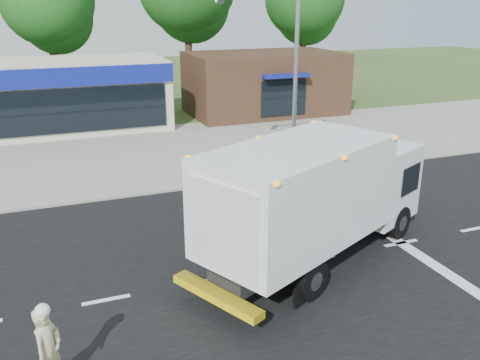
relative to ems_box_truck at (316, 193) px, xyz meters
The scene contains 10 objects.
ground 2.12m from the ems_box_truck, ahead, with size 120.00×120.00×0.00m, color #385123.
road_asphalt 2.11m from the ems_box_truck, ahead, with size 60.00×14.00×0.02m, color black.
sidewalk 8.45m from the ems_box_truck, 89.24° to the left, with size 60.00×2.40×0.12m, color gray.
parking_apron 14.15m from the ems_box_truck, 89.56° to the left, with size 60.00×9.00×0.02m, color gray.
lane_markings 2.89m from the ems_box_truck, 42.94° to the right, with size 55.20×7.00×0.01m.
ems_box_truck is the anchor object (origin of this frame).
emergency_worker 7.86m from the ems_box_truck, 158.24° to the right, with size 0.74×0.80×1.95m.
retail_strip_mall 21.82m from the ems_box_truck, 114.05° to the left, with size 18.00×6.20×4.00m.
brown_storefront 21.20m from the ems_box_truck, 70.41° to the left, with size 10.00×6.70×4.00m.
traffic_signal_pole 8.46m from the ems_box_truck, 72.04° to the left, with size 3.51×0.25×8.00m.
Camera 1 is at (-6.80, -11.56, 7.10)m, focal length 38.00 mm.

